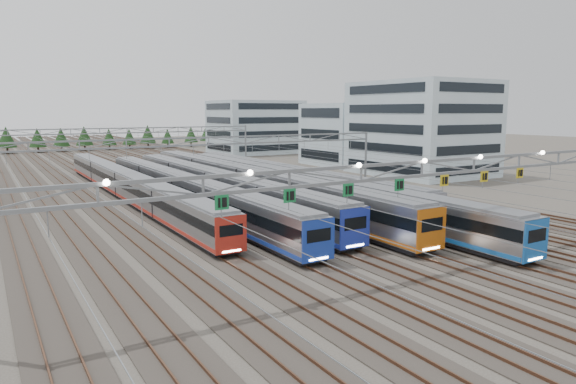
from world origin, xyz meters
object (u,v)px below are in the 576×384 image
train_c (216,186)px  depot_bldg_north (255,127)px  gantry_near (423,172)px  train_d (247,182)px  gantry_mid (209,148)px  train_a (126,184)px  train_f (286,176)px  gantry_far (127,135)px  depot_bldg_mid (346,134)px  depot_bldg_south (421,128)px  train_b (184,190)px  train_e (298,186)px

train_c → depot_bldg_north: size_ratio=2.54×
train_c → gantry_near: bearing=-86.1°
train_d → gantry_mid: (-2.25, 7.20, 4.12)m
train_a → train_f: (22.50, -3.19, -0.08)m
train_c → gantry_far: bearing=87.5°
depot_bldg_north → train_f: bearing=-113.7°
gantry_mid → depot_bldg_mid: (40.09, 21.15, 0.10)m
depot_bldg_south → depot_bldg_north: depot_bldg_south is taller
train_b → depot_bldg_north: (44.83, 67.49, 4.98)m
gantry_near → gantry_far: size_ratio=1.00×
train_d → depot_bldg_mid: depot_bldg_mid is taller
train_d → gantry_far: size_ratio=1.13×
train_c → train_f: (13.50, 5.53, -0.28)m
gantry_mid → depot_bldg_north: depot_bldg_north is taller
train_b → train_d: size_ratio=0.89×
train_c → depot_bldg_mid: depot_bldg_mid is taller
gantry_mid → depot_bldg_mid: depot_bldg_mid is taller
gantry_near → depot_bldg_north: size_ratio=2.56×
gantry_mid → depot_bldg_mid: size_ratio=3.52×
train_e → train_d: bearing=130.4°
gantry_far → depot_bldg_north: size_ratio=2.56×
train_e → gantry_far: bearing=96.7°
train_b → gantry_mid: 11.49m
depot_bldg_mid → depot_bldg_north: (-2.01, 38.08, 0.60)m
train_e → gantry_far: 58.04m
train_d → gantry_near: gantry_near is taller
train_d → depot_bldg_mid: 47.48m
train_d → depot_bldg_mid: bearing=36.8°
train_c → depot_bldg_south: bearing=10.8°
depot_bldg_south → depot_bldg_mid: 20.44m
depot_bldg_mid → train_c: bearing=-146.0°
gantry_far → train_b: bearing=-97.2°
train_c → depot_bldg_north: depot_bldg_north is taller
train_a → train_e: train_e is taller
train_b → train_e: 14.15m
train_e → depot_bldg_south: bearing=21.1°
train_b → train_d: train_d is taller
train_f → train_a: bearing=171.9°
gantry_near → train_d: bearing=86.0°
train_d → train_e: (4.50, -5.29, -0.17)m
gantry_mid → depot_bldg_south: depot_bldg_south is taller
train_c → depot_bldg_north: bearing=58.8°
train_a → train_b: 10.53m
train_c → gantry_mid: (2.25, 7.46, 4.21)m
train_d → depot_bldg_north: depot_bldg_north is taller
train_c → depot_bldg_south: (43.61, 8.29, 6.12)m
train_c → train_e: size_ratio=0.86×
train_b → gantry_near: (6.70, -31.86, 4.99)m
train_e → depot_bldg_north: size_ratio=2.96×
train_d → depot_bldg_south: (39.11, 8.04, 6.04)m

